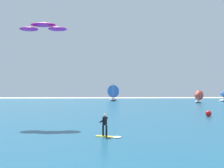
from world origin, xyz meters
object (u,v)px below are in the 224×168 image
at_px(kite, 43,27).
at_px(sailboat_trailing, 223,95).
at_px(sailboat_near_shore, 198,96).
at_px(kitesurfer, 107,129).
at_px(marker_buoy, 208,114).
at_px(sailboat_anchored_offshore, 114,93).

height_order(kite, sailboat_trailing, kite).
bearing_deg(sailboat_near_shore, sailboat_trailing, 31.71).
height_order(kitesurfer, marker_buoy, kitesurfer).
xyz_separation_m(kite, sailboat_trailing, (39.76, 43.52, -8.12)).
height_order(sailboat_trailing, marker_buoy, sailboat_trailing).
relative_size(kitesurfer, marker_buoy, 2.69).
xyz_separation_m(kitesurfer, kite, (-6.50, 8.58, 9.34)).
xyz_separation_m(kitesurfer, sailboat_trailing, (33.27, 52.10, 1.22)).
xyz_separation_m(sailboat_trailing, marker_buoy, (-20.10, -38.47, -1.45)).
bearing_deg(kitesurfer, marker_buoy, 46.02).
distance_m(kite, marker_buoy, 22.44).
distance_m(kitesurfer, sailboat_near_shore, 52.24).
distance_m(sailboat_near_shore, sailboat_trailing, 10.88).
distance_m(kite, sailboat_near_shore, 49.27).
bearing_deg(sailboat_anchored_offshore, sailboat_near_shore, -32.40).
relative_size(sailboat_anchored_offshore, marker_buoy, 7.05).
bearing_deg(marker_buoy, sailboat_near_shore, 71.67).
relative_size(kite, sailboat_near_shore, 1.40).
height_order(sailboat_near_shore, marker_buoy, sailboat_near_shore).
height_order(kitesurfer, sailboat_trailing, sailboat_trailing).
xyz_separation_m(sailboat_near_shore, sailboat_trailing, (9.26, 5.72, 0.17)).
bearing_deg(kite, sailboat_anchored_offshore, 78.73).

